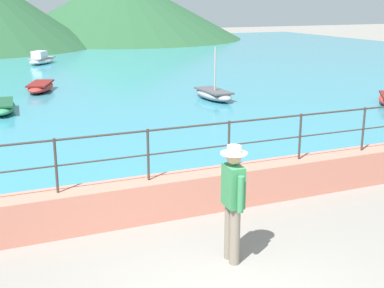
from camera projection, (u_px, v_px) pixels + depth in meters
name	position (u px, v px, depth m)	size (l,w,h in m)	color
promenade_wall	(149.00, 199.00, 9.01)	(20.00, 0.56, 0.70)	tan
railing	(148.00, 145.00, 8.75)	(18.44, 0.04, 0.90)	#383330
lake_water	(19.00, 67.00, 29.13)	(64.00, 44.32, 0.06)	teal
hill_secondary	(121.00, 7.00, 49.25)	(23.01, 23.01, 6.08)	#285633
person_walking	(233.00, 198.00, 7.35)	(0.38, 0.57, 1.75)	slate
boat_0	(214.00, 94.00, 19.51)	(0.98, 2.33, 1.96)	gray
boat_1	(41.00, 87.00, 21.22)	(1.64, 2.47, 0.36)	red
boat_4	(1.00, 106.00, 17.28)	(1.08, 2.37, 0.36)	#338C59
boat_6	(42.00, 59.00, 30.28)	(2.12, 2.37, 0.76)	white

